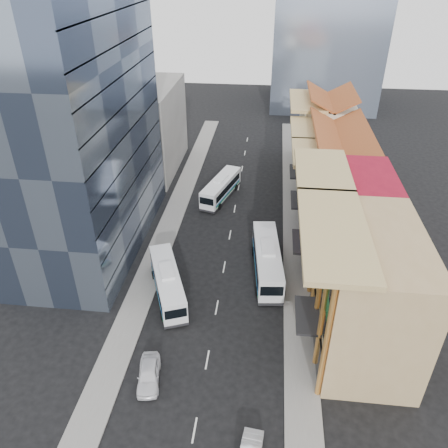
# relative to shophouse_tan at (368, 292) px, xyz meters

# --- Properties ---
(ground) EXTENTS (200.00, 200.00, 0.00)m
(ground) POSITION_rel_shophouse_tan_xyz_m (-14.00, -5.00, -6.00)
(ground) COLOR black
(ground) RESTS_ON ground
(sidewalk_right) EXTENTS (3.00, 90.00, 0.15)m
(sidewalk_right) POSITION_rel_shophouse_tan_xyz_m (-5.50, 17.00, -5.92)
(sidewalk_right) COLOR slate
(sidewalk_right) RESTS_ON ground
(sidewalk_left) EXTENTS (3.00, 90.00, 0.15)m
(sidewalk_left) POSITION_rel_shophouse_tan_xyz_m (-22.50, 17.00, -5.92)
(sidewalk_left) COLOR slate
(sidewalk_left) RESTS_ON ground
(shophouse_tan) EXTENTS (8.00, 14.00, 12.00)m
(shophouse_tan) POSITION_rel_shophouse_tan_xyz_m (0.00, 0.00, 0.00)
(shophouse_tan) COLOR tan
(shophouse_tan) RESTS_ON ground
(shophouse_red) EXTENTS (8.00, 10.00, 12.00)m
(shophouse_red) POSITION_rel_shophouse_tan_xyz_m (0.00, 12.00, 0.00)
(shophouse_red) COLOR maroon
(shophouse_red) RESTS_ON ground
(shophouse_cream_near) EXTENTS (8.00, 9.00, 10.00)m
(shophouse_cream_near) POSITION_rel_shophouse_tan_xyz_m (0.00, 21.50, -1.00)
(shophouse_cream_near) COLOR beige
(shophouse_cream_near) RESTS_ON ground
(shophouse_cream_mid) EXTENTS (8.00, 9.00, 10.00)m
(shophouse_cream_mid) POSITION_rel_shophouse_tan_xyz_m (0.00, 30.50, -1.00)
(shophouse_cream_mid) COLOR beige
(shophouse_cream_mid) RESTS_ON ground
(shophouse_cream_far) EXTENTS (8.00, 12.00, 11.00)m
(shophouse_cream_far) POSITION_rel_shophouse_tan_xyz_m (0.00, 41.00, -0.50)
(shophouse_cream_far) COLOR beige
(shophouse_cream_far) RESTS_ON ground
(office_tower) EXTENTS (12.00, 26.00, 30.00)m
(office_tower) POSITION_rel_shophouse_tan_xyz_m (-31.00, 14.00, 9.00)
(office_tower) COLOR #39455B
(office_tower) RESTS_ON ground
(office_block_far) EXTENTS (10.00, 18.00, 14.00)m
(office_block_far) POSITION_rel_shophouse_tan_xyz_m (-30.00, 37.00, 1.00)
(office_block_far) COLOR gray
(office_block_far) RESTS_ON ground
(bus_left_near) EXTENTS (6.27, 10.91, 3.44)m
(bus_left_near) POSITION_rel_shophouse_tan_xyz_m (-19.50, 4.45, -4.28)
(bus_left_near) COLOR white
(bus_left_near) RESTS_ON ground
(bus_left_far) EXTENTS (5.30, 10.83, 3.39)m
(bus_left_far) POSITION_rel_shophouse_tan_xyz_m (-16.40, 27.19, -4.31)
(bus_left_far) COLOR white
(bus_left_far) RESTS_ON ground
(bus_right) EXTENTS (4.00, 12.10, 3.81)m
(bus_right) POSITION_rel_shophouse_tan_xyz_m (-8.98, 9.46, -4.10)
(bus_right) COLOR white
(bus_right) RESTS_ON ground
(sedan_left) EXTENTS (2.62, 4.85, 1.57)m
(sedan_left) POSITION_rel_shophouse_tan_xyz_m (-18.70, -6.78, -5.22)
(sedan_left) COLOR silver
(sedan_left) RESTS_ON ground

